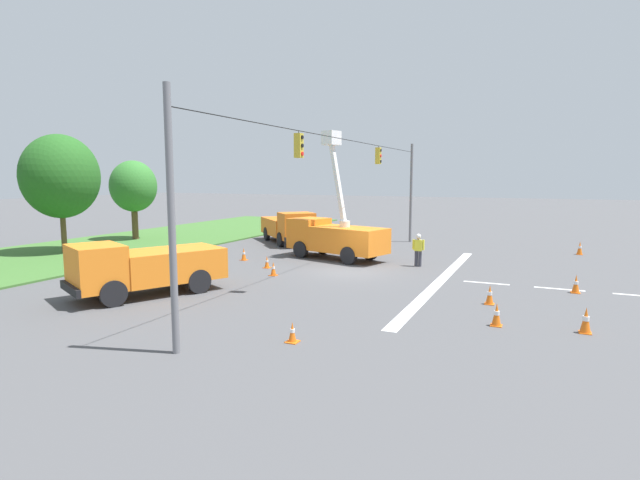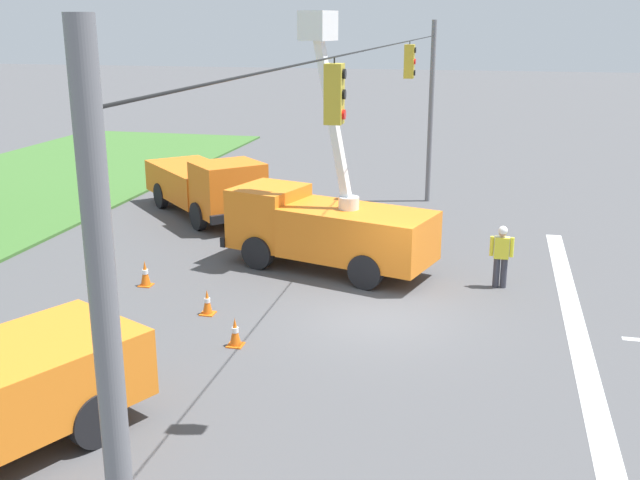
# 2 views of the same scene
# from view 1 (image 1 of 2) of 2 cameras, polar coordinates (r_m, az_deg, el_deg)

# --- Properties ---
(ground_plane) EXTENTS (200.00, 200.00, 0.00)m
(ground_plane) POSITION_cam_1_polar(r_m,az_deg,el_deg) (25.50, 3.14, -3.62)
(ground_plane) COLOR #4C4C4F
(grass_verge) EXTENTS (56.00, 12.00, 0.10)m
(grass_verge) POSITION_cam_1_polar(r_m,az_deg,el_deg) (36.01, -24.67, -1.02)
(grass_verge) COLOR #3D6B2D
(grass_verge) RESTS_ON ground
(lane_markings) EXTENTS (17.60, 15.25, 0.01)m
(lane_markings) POSITION_cam_1_polar(r_m,az_deg,el_deg) (24.02, 17.23, -4.60)
(lane_markings) COLOR silver
(lane_markings) RESTS_ON ground
(signal_gantry) EXTENTS (26.20, 0.33, 7.20)m
(signal_gantry) POSITION_cam_1_polar(r_m,az_deg,el_deg) (25.00, 3.15, 5.96)
(signal_gantry) COLOR slate
(signal_gantry) RESTS_ON ground
(tree_centre) EXTENTS (4.55, 4.76, 7.42)m
(tree_centre) POSITION_cam_1_polar(r_m,az_deg,el_deg) (35.01, -27.57, 6.44)
(tree_centre) COLOR brown
(tree_centre) RESTS_ON ground
(tree_east) EXTENTS (3.39, 3.51, 6.03)m
(tree_east) POSITION_cam_1_polar(r_m,az_deg,el_deg) (40.29, -20.56, 5.73)
(tree_east) COLOR brown
(tree_east) RESTS_ON ground
(utility_truck_bucket_lift) EXTENTS (3.92, 6.67, 7.42)m
(utility_truck_bucket_lift) POSITION_cam_1_polar(r_m,az_deg,el_deg) (29.26, 1.65, 0.60)
(utility_truck_bucket_lift) COLOR orange
(utility_truck_bucket_lift) RESTS_ON ground
(utility_truck_support_near) EXTENTS (6.42, 6.37, 2.35)m
(utility_truck_support_near) POSITION_cam_1_polar(r_m,az_deg,el_deg) (36.39, -3.66, 1.52)
(utility_truck_support_near) COLOR orange
(utility_truck_support_near) RESTS_ON ground
(utility_truck_support_far) EXTENTS (6.48, 4.83, 2.22)m
(utility_truck_support_far) POSITION_cam_1_polar(r_m,az_deg,el_deg) (21.48, -19.38, -2.86)
(utility_truck_support_far) COLOR orange
(utility_truck_support_far) RESTS_ON ground
(road_worker) EXTENTS (0.26, 0.65, 1.77)m
(road_worker) POSITION_cam_1_polar(r_m,az_deg,el_deg) (27.29, 11.17, -0.91)
(road_worker) COLOR #383842
(road_worker) RESTS_ON ground
(traffic_cone_foreground_left) EXTENTS (0.36, 0.36, 0.66)m
(traffic_cone_foreground_left) POSITION_cam_1_polar(r_m,az_deg,el_deg) (26.56, -6.09, -2.52)
(traffic_cone_foreground_left) COLOR orange
(traffic_cone_foreground_left) RESTS_ON ground
(traffic_cone_foreground_right) EXTENTS (0.36, 0.36, 0.83)m
(traffic_cone_foreground_right) POSITION_cam_1_polar(r_m,az_deg,el_deg) (34.91, 27.56, -0.82)
(traffic_cone_foreground_right) COLOR orange
(traffic_cone_foreground_right) RESTS_ON ground
(traffic_cone_mid_left) EXTENTS (0.36, 0.36, 0.82)m
(traffic_cone_mid_left) POSITION_cam_1_polar(r_m,az_deg,el_deg) (17.55, 28.10, -8.09)
(traffic_cone_mid_left) COLOR orange
(traffic_cone_mid_left) RESTS_ON ground
(traffic_cone_mid_right) EXTENTS (0.36, 0.36, 0.77)m
(traffic_cone_mid_right) POSITION_cam_1_polar(r_m,az_deg,el_deg) (23.31, 27.21, -4.49)
(traffic_cone_mid_right) COLOR orange
(traffic_cone_mid_right) RESTS_ON ground
(traffic_cone_near_bucket) EXTENTS (0.36, 0.36, 0.76)m
(traffic_cone_near_bucket) POSITION_cam_1_polar(r_m,az_deg,el_deg) (17.23, 19.54, -8.03)
(traffic_cone_near_bucket) COLOR orange
(traffic_cone_near_bucket) RESTS_ON ground
(traffic_cone_lane_edge_a) EXTENTS (0.36, 0.36, 0.73)m
(traffic_cone_lane_edge_a) POSITION_cam_1_polar(r_m,az_deg,el_deg) (29.18, -8.71, -1.60)
(traffic_cone_lane_edge_a) COLOR orange
(traffic_cone_lane_edge_a) RESTS_ON ground
(traffic_cone_lane_edge_b) EXTENTS (0.36, 0.36, 0.61)m
(traffic_cone_lane_edge_b) POSITION_cam_1_polar(r_m,az_deg,el_deg) (14.76, -3.18, -10.52)
(traffic_cone_lane_edge_b) COLOR orange
(traffic_cone_lane_edge_b) RESTS_ON ground
(traffic_cone_far_left) EXTENTS (0.36, 0.36, 0.74)m
(traffic_cone_far_left) POSITION_cam_1_polar(r_m,az_deg,el_deg) (20.00, 18.83, -5.95)
(traffic_cone_far_left) COLOR orange
(traffic_cone_far_left) RESTS_ON ground
(traffic_cone_far_right) EXTENTS (0.36, 0.36, 0.68)m
(traffic_cone_far_right) POSITION_cam_1_polar(r_m,az_deg,el_deg) (24.49, -5.36, -3.30)
(traffic_cone_far_right) COLOR orange
(traffic_cone_far_right) RESTS_ON ground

